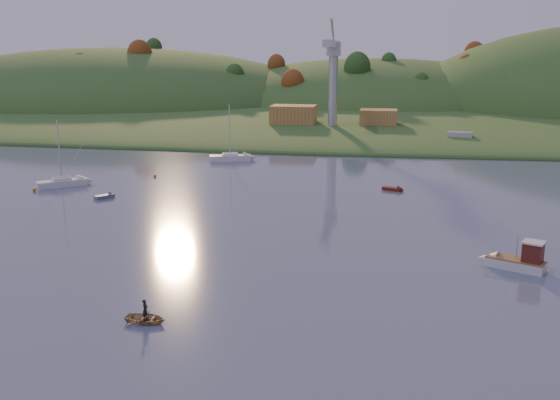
% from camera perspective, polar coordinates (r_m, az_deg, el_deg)
% --- Properties ---
extents(ground, '(500.00, 500.00, 0.00)m').
position_cam_1_polar(ground, '(40.40, -14.02, -16.89)').
color(ground, '#39435E').
rests_on(ground, ground).
extents(far_shore, '(620.00, 220.00, 1.50)m').
position_cam_1_polar(far_shore, '(262.92, 6.46, 8.89)').
color(far_shore, '#2C491D').
rests_on(far_shore, ground).
extents(shore_slope, '(640.00, 150.00, 7.00)m').
position_cam_1_polar(shore_slope, '(198.32, 5.34, 7.49)').
color(shore_slope, '#2C491D').
rests_on(shore_slope, ground).
extents(hill_left, '(170.00, 140.00, 44.00)m').
position_cam_1_polar(hill_left, '(255.16, -14.81, 8.40)').
color(hill_left, '#2C491D').
rests_on(hill_left, ground).
extents(hill_center, '(140.00, 120.00, 36.00)m').
position_cam_1_polar(hill_center, '(242.62, 8.56, 8.46)').
color(hill_center, '#2C491D').
rests_on(hill_center, ground).
extents(hillside_trees, '(280.00, 50.00, 32.00)m').
position_cam_1_polar(hillside_trees, '(218.17, 5.76, 8.01)').
color(hillside_trees, '#184217').
rests_on(hillside_trees, ground).
extents(wharf, '(42.00, 16.00, 2.40)m').
position_cam_1_polar(wharf, '(155.20, 5.96, 6.29)').
color(wharf, slate).
rests_on(wharf, ground).
extents(shed_west, '(11.00, 8.00, 4.80)m').
position_cam_1_polar(shed_west, '(157.16, 1.24, 7.77)').
color(shed_west, olive).
rests_on(shed_west, wharf).
extents(shed_east, '(9.00, 7.00, 4.00)m').
position_cam_1_polar(shed_east, '(156.53, 8.99, 7.44)').
color(shed_east, olive).
rests_on(shed_east, wharf).
extents(dock_crane, '(3.20, 28.00, 20.30)m').
position_cam_1_polar(dock_crane, '(150.71, 4.85, 12.20)').
color(dock_crane, '#B7B7BC').
rests_on(dock_crane, wharf).
extents(fishing_boat, '(6.42, 4.44, 3.96)m').
position_cam_1_polar(fishing_boat, '(63.59, 20.40, -5.10)').
color(fishing_boat, silver).
rests_on(fishing_boat, ground).
extents(sailboat_near, '(6.97, 6.41, 10.13)m').
position_cam_1_polar(sailboat_near, '(101.30, -19.32, 1.55)').
color(sailboat_near, silver).
rests_on(sailboat_near, ground).
extents(sailboat_far, '(8.07, 4.69, 10.73)m').
position_cam_1_polar(sailboat_far, '(118.90, -4.58, 3.93)').
color(sailboat_far, silver).
rests_on(sailboat_far, ground).
extents(canoe, '(3.26, 2.39, 0.66)m').
position_cam_1_polar(canoe, '(49.38, -12.18, -10.55)').
color(canoe, '#A28659').
rests_on(canoe, ground).
extents(paddler, '(0.41, 0.61, 1.62)m').
position_cam_1_polar(paddler, '(49.19, -12.21, -10.04)').
color(paddler, black).
rests_on(paddler, ground).
extents(red_tender, '(3.50, 2.30, 1.13)m').
position_cam_1_polar(red_tender, '(94.27, 10.57, 0.97)').
color(red_tender, '#5B190D').
rests_on(red_tender, ground).
extents(grey_dinghy, '(2.81, 3.20, 1.17)m').
position_cam_1_polar(grey_dinghy, '(91.70, -15.43, 0.37)').
color(grey_dinghy, slate).
rests_on(grey_dinghy, ground).
extents(work_vessel, '(13.01, 6.61, 3.19)m').
position_cam_1_polar(work_vessel, '(142.31, 16.07, 5.18)').
color(work_vessel, slate).
rests_on(work_vessel, ground).
extents(buoy_1, '(0.50, 0.50, 0.50)m').
position_cam_1_polar(buoy_1, '(99.44, -21.56, 0.90)').
color(buoy_1, orange).
rests_on(buoy_1, ground).
extents(buoy_2, '(0.50, 0.50, 0.50)m').
position_cam_1_polar(buoy_2, '(104.83, -11.37, 2.18)').
color(buoy_2, orange).
rests_on(buoy_2, ground).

